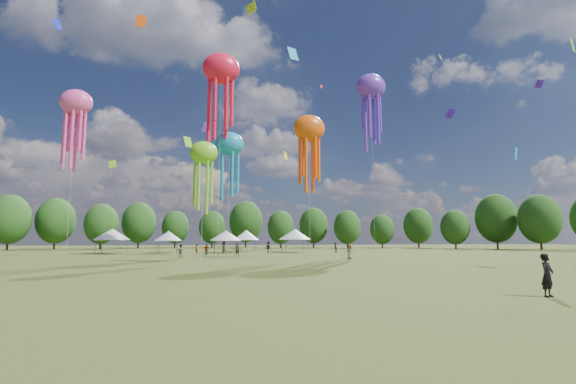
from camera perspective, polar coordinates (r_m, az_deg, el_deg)
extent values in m
plane|color=#384416|center=(16.96, 8.65, -14.31)|extent=(300.00, 300.00, 0.00)
imported|color=black|center=(18.81, 33.23, -9.96)|extent=(0.72, 0.60, 1.68)
imported|color=gray|center=(50.14, -15.23, -8.23)|extent=(0.88, 0.74, 1.62)
imported|color=gray|center=(69.58, -9.22, -7.81)|extent=(0.73, 1.01, 1.91)
imported|color=gray|center=(69.73, 6.82, -7.95)|extent=(0.66, 0.83, 1.66)
imported|color=gray|center=(67.43, -2.85, -7.95)|extent=(1.34, 0.98, 1.85)
imported|color=gray|center=(59.59, -11.66, -8.10)|extent=(0.99, 0.73, 1.56)
imported|color=gray|center=(55.82, -7.27, -8.27)|extent=(1.50, 0.59, 1.58)
imported|color=gray|center=(62.53, -13.04, -7.99)|extent=(0.39, 0.58, 1.58)
imported|color=gray|center=(46.06, 8.85, -8.53)|extent=(0.92, 0.92, 1.62)
cylinder|color=#47474C|center=(69.88, -25.99, -7.13)|extent=(0.08, 0.08, 2.10)
cylinder|color=#47474C|center=(73.77, -25.21, -7.12)|extent=(0.08, 0.08, 2.10)
cylinder|color=#47474C|center=(68.99, -22.75, -7.30)|extent=(0.08, 0.08, 2.10)
cylinder|color=#47474C|center=(72.92, -22.13, -7.28)|extent=(0.08, 0.08, 2.10)
cube|color=silver|center=(71.35, -23.98, -6.33)|extent=(4.40, 4.40, 0.10)
cone|color=silver|center=(71.36, -23.94, -5.57)|extent=(5.72, 5.72, 1.80)
cylinder|color=#47474C|center=(69.71, -18.31, -7.54)|extent=(0.08, 0.08, 1.96)
cylinder|color=#47474C|center=(72.82, -18.01, -7.50)|extent=(0.08, 0.08, 1.96)
cylinder|color=#47474C|center=(69.40, -15.72, -7.63)|extent=(0.08, 0.08, 1.96)
cylinder|color=#47474C|center=(72.53, -15.53, -7.59)|extent=(0.08, 0.08, 1.96)
cube|color=silver|center=(71.09, -16.86, -6.74)|extent=(3.54, 3.54, 0.10)
cone|color=silver|center=(71.09, -16.84, -6.02)|extent=(4.60, 4.60, 1.68)
cylinder|color=#47474C|center=(67.15, -10.50, -7.80)|extent=(0.08, 0.08, 1.97)
cylinder|color=#47474C|center=(70.86, -10.55, -7.74)|extent=(0.08, 0.08, 1.97)
cylinder|color=#47474C|center=(67.32, -7.31, -7.85)|extent=(0.08, 0.08, 1.97)
cylinder|color=#47474C|center=(71.01, -7.53, -7.79)|extent=(0.08, 0.08, 1.97)
cube|color=silver|center=(69.05, -8.96, -6.94)|extent=(4.11, 4.11, 0.10)
cone|color=silver|center=(69.05, -8.94, -6.20)|extent=(5.34, 5.34, 1.69)
cylinder|color=#47474C|center=(72.11, -7.22, -7.74)|extent=(0.08, 0.08, 2.09)
cylinder|color=#47474C|center=(75.33, -7.40, -7.69)|extent=(0.08, 0.08, 2.09)
cylinder|color=#47474C|center=(72.41, -4.64, -7.77)|extent=(0.08, 0.08, 2.09)
cylinder|color=#47474C|center=(75.63, -4.93, -7.72)|extent=(0.08, 0.08, 2.09)
cube|color=silver|center=(73.84, -6.04, -6.88)|extent=(3.64, 3.64, 0.10)
cone|color=silver|center=(73.85, -6.03, -6.15)|extent=(4.73, 4.73, 1.79)
cylinder|color=#47474C|center=(68.71, -0.32, -7.81)|extent=(0.08, 0.08, 2.15)
cylinder|color=#47474C|center=(72.69, -0.93, -7.76)|extent=(0.08, 0.08, 2.15)
cylinder|color=#47474C|center=(69.60, 2.99, -7.79)|extent=(0.08, 0.08, 2.15)
cylinder|color=#47474C|center=(73.53, 2.20, -7.74)|extent=(0.08, 0.08, 2.15)
cube|color=silver|center=(71.10, 0.98, -6.87)|extent=(4.45, 4.45, 0.10)
cone|color=silver|center=(71.10, 0.98, -6.09)|extent=(5.79, 5.79, 1.84)
ellipsoid|color=#1692C1|center=(58.25, -8.39, 6.85)|extent=(4.11, 2.88, 3.49)
cylinder|color=beige|center=(56.90, -8.53, -0.98)|extent=(0.03, 0.03, 15.95)
ellipsoid|color=#FF1635|center=(59.60, -9.57, 17.09)|extent=(5.22, 3.66, 4.44)
cylinder|color=beige|center=(55.60, -9.84, 4.59)|extent=(0.03, 0.03, 26.31)
ellipsoid|color=#FF5A0F|center=(49.22, 3.06, 9.13)|extent=(3.91, 2.74, 3.33)
cylinder|color=beige|center=(47.66, 3.12, -0.02)|extent=(0.03, 0.03, 15.77)
ellipsoid|color=#FF4BA3|center=(60.67, -28.15, 11.28)|extent=(4.11, 2.88, 3.50)
cylinder|color=beige|center=(58.46, -28.71, 1.77)|extent=(0.03, 0.03, 20.27)
ellipsoid|color=#81D623|center=(40.98, -12.01, 5.53)|extent=(2.78, 1.94, 2.36)
cylinder|color=beige|center=(40.18, -12.20, -2.09)|extent=(0.03, 0.03, 10.91)
ellipsoid|color=#6C2ECD|center=(76.41, 11.82, 14.61)|extent=(5.51, 3.86, 4.68)
cylinder|color=beige|center=(72.32, 12.12, 3.48)|extent=(0.03, 0.03, 30.00)
cube|color=#6C2ECD|center=(73.99, -11.89, 9.15)|extent=(1.28, 2.08, 2.08)
cube|color=#FF1635|center=(82.33, 4.83, 14.84)|extent=(0.65, 0.61, 0.94)
cube|color=#E8FF1A|center=(71.45, -0.38, 5.26)|extent=(0.77, 1.35, 1.67)
cube|color=#81D623|center=(54.80, 35.69, 16.81)|extent=(1.27, 0.72, 1.68)
cube|color=#6C2ECD|center=(66.46, 32.39, 12.98)|extent=(0.85, 1.04, 1.45)
cube|color=#FF5A0F|center=(50.54, -20.40, 22.06)|extent=(1.30, 0.17, 1.59)
cube|color=#E8FF1A|center=(61.70, -5.26, 24.85)|extent=(1.36, 1.68, 2.33)
cube|color=#81D623|center=(78.25, -14.19, 6.99)|extent=(1.75, 1.76, 2.16)
cube|color=#1B25F4|center=(50.61, -30.23, 20.11)|extent=(0.81, 0.82, 1.26)
cube|color=#1692C1|center=(64.79, 0.72, 19.25)|extent=(1.99, 1.29, 2.31)
cube|color=#6C2ECD|center=(75.70, 22.28, 10.39)|extent=(1.47, 1.43, 2.14)
cube|color=#FF5A0F|center=(85.18, 2.24, 7.93)|extent=(1.80, 1.02, 1.83)
cube|color=#E8FF1A|center=(56.32, 21.04, 17.66)|extent=(0.59, 0.67, 0.82)
cube|color=#81D623|center=(80.30, -23.92, 3.68)|extent=(1.56, 0.90, 1.81)
cube|color=#1B25F4|center=(67.61, -13.25, 4.11)|extent=(0.58, 1.09, 1.37)
cube|color=#1692C1|center=(62.77, 29.94, 4.84)|extent=(1.14, 0.98, 1.65)
cylinder|color=#38281C|center=(102.76, -35.34, -5.90)|extent=(0.44, 0.44, 3.36)
ellipsoid|color=#234A18|center=(102.84, -35.15, -3.22)|extent=(8.40, 8.40, 10.51)
cylinder|color=#38281C|center=(107.19, -30.56, -6.19)|extent=(0.44, 0.44, 3.41)
ellipsoid|color=#234A18|center=(107.28, -30.40, -3.57)|extent=(8.53, 8.53, 10.66)
cylinder|color=#38281C|center=(103.88, -25.36, -6.58)|extent=(0.44, 0.44, 3.07)
ellipsoid|color=#234A18|center=(103.94, -25.24, -4.15)|extent=(7.66, 7.66, 9.58)
cylinder|color=#38281C|center=(110.60, -20.73, -6.68)|extent=(0.44, 0.44, 3.43)
ellipsoid|color=#234A18|center=(110.69, -20.62, -4.12)|extent=(8.58, 8.58, 10.73)
cylinder|color=#38281C|center=(115.14, -15.95, -6.97)|extent=(0.44, 0.44, 2.95)
ellipsoid|color=#234A18|center=(115.19, -15.88, -4.86)|extent=(7.37, 7.37, 9.21)
cylinder|color=#38281C|center=(110.89, -10.88, -7.13)|extent=(0.44, 0.44, 2.89)
ellipsoid|color=#234A18|center=(110.94, -10.83, -4.99)|extent=(7.23, 7.23, 9.04)
cylinder|color=#38281C|center=(115.80, -6.10, -6.97)|extent=(0.44, 0.44, 3.84)
ellipsoid|color=#234A18|center=(115.91, -6.07, -4.24)|extent=(9.60, 9.60, 11.99)
cylinder|color=#38281C|center=(105.96, -1.06, -7.29)|extent=(0.44, 0.44, 2.84)
ellipsoid|color=#234A18|center=(106.01, -1.05, -5.08)|extent=(7.11, 7.11, 8.89)
cylinder|color=#38281C|center=(110.62, 3.71, -7.17)|extent=(0.44, 0.44, 3.16)
ellipsoid|color=#234A18|center=(110.69, 3.69, -4.82)|extent=(7.91, 7.91, 9.88)
cylinder|color=#38281C|center=(107.46, 8.55, -7.20)|extent=(0.44, 0.44, 2.88)
ellipsoid|color=#234A18|center=(107.51, 8.51, -4.99)|extent=(7.21, 7.21, 9.01)
cylinder|color=#38281C|center=(113.36, 13.40, -7.13)|extent=(0.44, 0.44, 2.63)
ellipsoid|color=#234A18|center=(113.39, 13.35, -5.22)|extent=(6.57, 6.57, 8.22)
cylinder|color=#38281C|center=(114.32, 18.27, -6.84)|extent=(0.44, 0.44, 3.13)
ellipsoid|color=#234A18|center=(114.38, 18.19, -4.59)|extent=(7.81, 7.81, 9.77)
cylinder|color=#38281C|center=(105.83, 22.96, -6.79)|extent=(0.44, 0.44, 2.72)
ellipsoid|color=#234A18|center=(105.87, 22.86, -4.67)|extent=(6.80, 6.80, 8.50)
cylinder|color=#38281C|center=(109.06, 27.88, -6.23)|extent=(0.44, 0.44, 3.81)
ellipsoid|color=#234A18|center=(109.18, 27.72, -3.36)|extent=(9.52, 9.52, 11.90)
cylinder|color=#38281C|center=(104.59, 32.59, -6.04)|extent=(0.44, 0.44, 3.51)
ellipsoid|color=#234A18|center=(104.69, 32.42, -3.28)|extent=(8.78, 8.78, 10.97)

